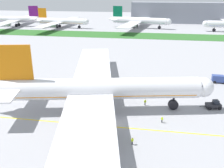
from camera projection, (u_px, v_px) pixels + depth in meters
ground_plane at (117, 123)px, 57.83m from camera, size 600.00×600.00×0.00m
apron_taxi_line at (116, 127)px, 56.03m from camera, size 280.00×0.36×0.01m
grass_median_strip at (143, 36)px, 166.53m from camera, size 320.00×24.00×0.10m
airliner_foreground at (97, 89)px, 61.79m from camera, size 56.98×92.75×16.94m
pushback_tug at (214, 105)px, 64.52m from camera, size 5.53×2.97×2.22m
ground_crew_wingwalker_port at (132, 140)px, 49.33m from camera, size 0.45×0.46×1.58m
ground_crew_marshaller_front at (145, 102)px, 66.15m from camera, size 0.56×0.39×1.69m
ground_crew_wingwalker_starboard at (162, 119)px, 57.51m from camera, size 0.46×0.44×1.57m
service_truck_baggage_loader at (219, 79)px, 82.04m from camera, size 4.92×2.68×2.55m
service_truck_fuel_bowser at (12, 64)px, 98.16m from camera, size 5.36×3.79×2.92m
parked_airliner_far_left at (14, 19)px, 207.30m from camera, size 51.43×82.45×16.37m
parked_airliner_far_centre at (61, 21)px, 199.59m from camera, size 46.76×74.55×14.96m
parked_airliner_far_right at (138, 21)px, 198.19m from camera, size 51.12×81.97×16.49m
terminal_building at (184, 13)px, 229.37m from camera, size 94.92×20.00×18.00m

